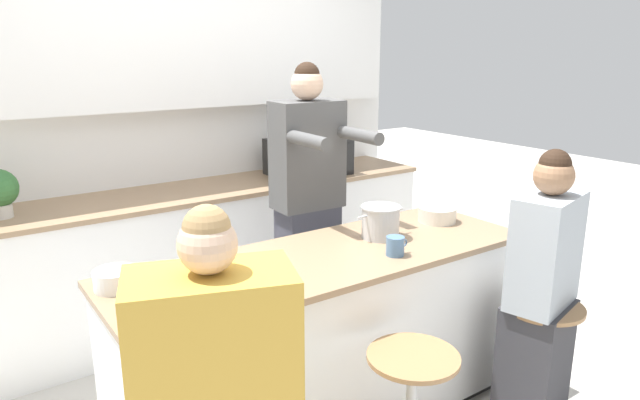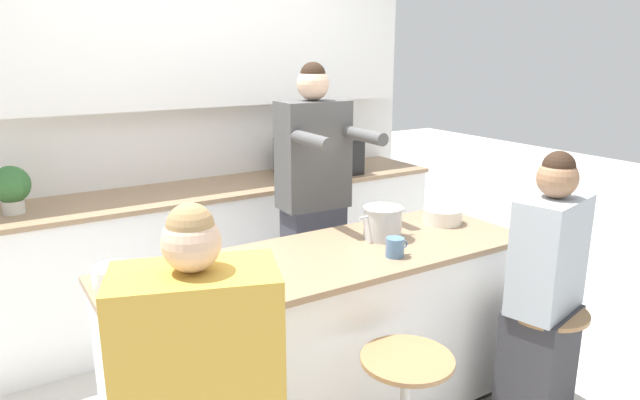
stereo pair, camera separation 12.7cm
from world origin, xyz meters
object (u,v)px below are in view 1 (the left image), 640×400
at_px(kitchen_island, 328,340).
at_px(person_cooking, 308,216).
at_px(cooking_pot, 381,222).
at_px(coffee_cup_near, 395,246).
at_px(juice_carton, 155,297).
at_px(banana_bunch, 237,263).
at_px(person_seated_near, 540,307).
at_px(bar_stool_rightmost, 538,361).
at_px(fruit_bowl, 116,279).
at_px(microwave, 308,156).
at_px(coffee_cup_far, 190,284).

bearing_deg(kitchen_island, person_cooking, 63.75).
distance_m(cooking_pot, coffee_cup_near, 0.27).
distance_m(cooking_pot, juice_carton, 1.29).
relative_size(kitchen_island, juice_carton, 9.91).
xyz_separation_m(person_cooking, cooking_pot, (0.05, -0.59, 0.11)).
bearing_deg(banana_bunch, person_seated_near, -28.67).
bearing_deg(person_seated_near, person_cooking, 98.26).
relative_size(bar_stool_rightmost, coffee_cup_near, 5.58).
bearing_deg(person_cooking, fruit_bowl, -156.91).
xyz_separation_m(person_seated_near, fruit_bowl, (-1.75, 0.76, 0.30)).
bearing_deg(person_cooking, bar_stool_rightmost, -65.75).
distance_m(bar_stool_rightmost, person_cooking, 1.45).
xyz_separation_m(cooking_pot, microwave, (0.45, 1.34, 0.08)).
relative_size(kitchen_island, person_cooking, 1.17).
height_order(coffee_cup_far, banana_bunch, coffee_cup_far).
bearing_deg(bar_stool_rightmost, person_seated_near, 104.35).
relative_size(person_seated_near, coffee_cup_near, 11.96).
relative_size(person_seated_near, fruit_bowl, 8.12).
bearing_deg(person_seated_near, bar_stool_rightmost, -89.63).
height_order(cooking_pot, microwave, microwave).
bearing_deg(banana_bunch, coffee_cup_far, -153.04).
height_order(bar_stool_rightmost, coffee_cup_near, coffee_cup_near).
bearing_deg(cooking_pot, bar_stool_rightmost, -54.91).
relative_size(fruit_bowl, coffee_cup_far, 1.59).
bearing_deg(person_seated_near, juice_carton, 153.69).
bearing_deg(cooking_pot, coffee_cup_near, -115.48).
height_order(person_cooking, coffee_cup_far, person_cooking).
xyz_separation_m(bar_stool_rightmost, fruit_bowl, (-1.76, 0.78, 0.58)).
height_order(fruit_bowl, coffee_cup_far, coffee_cup_far).
height_order(cooking_pot, juice_carton, juice_carton).
height_order(person_seated_near, coffee_cup_far, person_seated_near).
relative_size(person_cooking, coffee_cup_near, 15.02).
height_order(kitchen_island, coffee_cup_far, coffee_cup_far).
distance_m(coffee_cup_near, coffee_cup_far, 0.96).
xyz_separation_m(fruit_bowl, juice_carton, (0.03, -0.38, 0.06)).
distance_m(person_seated_near, banana_bunch, 1.45).
height_order(person_seated_near, banana_bunch, person_seated_near).
bearing_deg(bar_stool_rightmost, fruit_bowl, 156.13).
relative_size(bar_stool_rightmost, microwave, 1.20).
distance_m(kitchen_island, juice_carton, 1.07).
relative_size(bar_stool_rightmost, juice_carton, 3.14).
bearing_deg(coffee_cup_far, microwave, 43.39).
bearing_deg(juice_carton, bar_stool_rightmost, -12.92).
height_order(cooking_pot, coffee_cup_near, cooking_pot).
height_order(person_cooking, coffee_cup_near, person_cooking).
relative_size(coffee_cup_far, banana_bunch, 0.71).
relative_size(person_seated_near, coffee_cup_far, 12.94).
bearing_deg(coffee_cup_near, juice_carton, -178.62).
bearing_deg(juice_carton, microwave, 43.17).
xyz_separation_m(bar_stool_rightmost, coffee_cup_far, (-1.53, 0.56, 0.59)).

